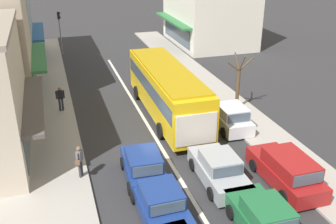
# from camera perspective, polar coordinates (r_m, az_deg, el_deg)

# --- Properties ---
(ground_plane) EXTENTS (140.00, 140.00, 0.00)m
(ground_plane) POSITION_cam_1_polar(r_m,az_deg,el_deg) (21.70, -0.81, -5.46)
(ground_plane) COLOR #2D2D30
(lane_centre_line) EXTENTS (0.20, 28.00, 0.01)m
(lane_centre_line) POSITION_cam_1_polar(r_m,az_deg,el_deg) (25.13, -3.40, -1.15)
(lane_centre_line) COLOR silver
(lane_centre_line) RESTS_ON ground
(sidewalk_left) EXTENTS (5.20, 44.00, 0.14)m
(sidewalk_left) POSITION_cam_1_polar(r_m,az_deg,el_deg) (26.39, -18.97, -1.06)
(sidewalk_left) COLOR #A39E96
(sidewalk_left) RESTS_ON ground
(kerb_right) EXTENTS (2.80, 44.00, 0.12)m
(kerb_right) POSITION_cam_1_polar(r_m,az_deg,el_deg) (28.76, 7.67, 2.15)
(kerb_right) COLOR #A39E96
(kerb_right) RESTS_ON ground
(building_right_far) EXTENTS (8.29, 10.07, 8.65)m
(building_right_far) POSITION_cam_1_polar(r_m,az_deg,el_deg) (43.18, 6.04, 15.47)
(building_right_far) COLOR silver
(building_right_far) RESTS_ON ground
(city_bus) EXTENTS (2.83, 10.88, 3.23)m
(city_bus) POSITION_cam_1_polar(r_m,az_deg,el_deg) (25.01, -0.17, 3.44)
(city_bus) COLOR yellow
(city_bus) RESTS_ON ground
(sedan_behind_bus_near) EXTENTS (1.94, 4.22, 1.47)m
(sedan_behind_bus_near) POSITION_cam_1_polar(r_m,az_deg,el_deg) (16.18, 13.99, -15.11)
(sedan_behind_bus_near) COLOR #1E6638
(sedan_behind_bus_near) RESTS_ON ground
(sedan_queue_far_back) EXTENTS (1.96, 4.23, 1.47)m
(sedan_queue_far_back) POSITION_cam_1_polar(r_m,az_deg,el_deg) (16.59, -1.09, -13.17)
(sedan_queue_far_back) COLOR navy
(sedan_queue_far_back) RESTS_ON ground
(sedan_queue_gap_filler) EXTENTS (1.98, 4.24, 1.47)m
(sedan_queue_gap_filler) POSITION_cam_1_polar(r_m,az_deg,el_deg) (18.87, 7.39, -8.28)
(sedan_queue_gap_filler) COLOR #9EA3A8
(sedan_queue_gap_filler) RESTS_ON ground
(hatchback_adjacent_lane_trail) EXTENTS (1.96, 3.78, 1.54)m
(hatchback_adjacent_lane_trail) POSITION_cam_1_polar(r_m,az_deg,el_deg) (18.87, -3.63, -7.94)
(hatchback_adjacent_lane_trail) COLOR navy
(hatchback_adjacent_lane_trail) RESTS_ON ground
(parked_wagon_kerb_front) EXTENTS (1.94, 4.50, 1.58)m
(parked_wagon_kerb_front) POSITION_cam_1_polar(r_m,az_deg,el_deg) (19.31, 16.83, -8.11)
(parked_wagon_kerb_front) COLOR maroon
(parked_wagon_kerb_front) RESTS_ON ground
(parked_hatchback_kerb_second) EXTENTS (1.91, 3.75, 1.54)m
(parked_hatchback_kerb_second) POSITION_cam_1_polar(r_m,az_deg,el_deg) (24.03, 9.00, -0.79)
(parked_hatchback_kerb_second) COLOR silver
(parked_hatchback_kerb_second) RESTS_ON ground
(traffic_light_downstreet) EXTENTS (0.33, 0.24, 4.20)m
(traffic_light_downstreet) POSITION_cam_1_polar(r_m,az_deg,el_deg) (40.08, -15.45, 11.96)
(traffic_light_downstreet) COLOR gray
(traffic_light_downstreet) RESTS_ON ground
(street_tree_right) EXTENTS (1.89, 1.48, 3.96)m
(street_tree_right) POSITION_cam_1_polar(r_m,az_deg,el_deg) (26.20, 10.13, 3.91)
(street_tree_right) COLOR brown
(street_tree_right) RESTS_ON ground
(pedestrian_with_handbag_near) EXTENTS (0.43, 0.65, 1.63)m
(pedestrian_with_handbag_near) POSITION_cam_1_polar(r_m,az_deg,el_deg) (19.16, -12.71, -6.77)
(pedestrian_with_handbag_near) COLOR #333338
(pedestrian_with_handbag_near) RESTS_ON sidewalk_left
(pedestrian_browsing_midblock) EXTENTS (0.57, 0.24, 1.63)m
(pedestrian_browsing_midblock) POSITION_cam_1_polar(r_m,az_deg,el_deg) (26.72, -15.36, 2.06)
(pedestrian_browsing_midblock) COLOR #232838
(pedestrian_browsing_midblock) RESTS_ON sidewalk_left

